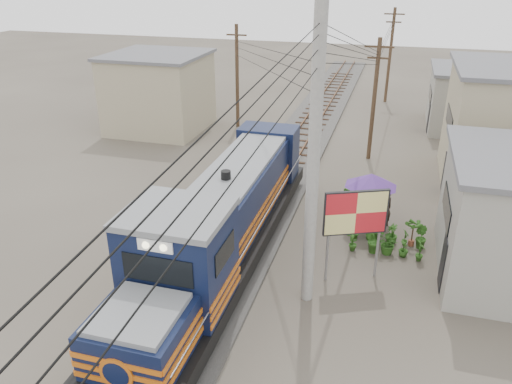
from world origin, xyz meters
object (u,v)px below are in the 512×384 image
(market_umbrella, at_px, (371,180))
(vendor, at_px, (385,209))
(billboard, at_px, (356,215))
(locomotive, at_px, (222,225))

(market_umbrella, xyz_separation_m, vendor, (0.72, 0.19, -1.35))
(billboard, height_order, vendor, billboard)
(billboard, relative_size, market_umbrella, 1.20)
(vendor, bearing_deg, market_umbrella, -22.28)
(billboard, bearing_deg, market_umbrella, 62.69)
(locomotive, bearing_deg, vendor, 40.43)
(locomotive, xyz_separation_m, vendor, (5.81, 4.95, -0.90))
(locomotive, bearing_deg, billboard, 5.89)
(locomotive, xyz_separation_m, billboard, (4.83, 0.50, 0.86))
(billboard, distance_m, market_umbrella, 4.29)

